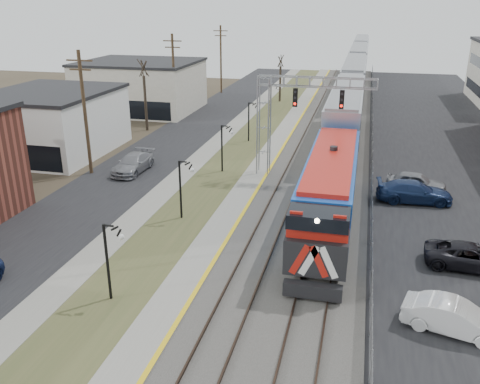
% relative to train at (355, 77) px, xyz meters
% --- Properties ---
extents(street_west, '(7.00, 120.00, 0.04)m').
position_rel_train_xyz_m(street_west, '(-17.00, -30.87, -2.92)').
color(street_west, black).
rests_on(street_west, ground).
extents(sidewalk, '(2.00, 120.00, 0.08)m').
position_rel_train_xyz_m(sidewalk, '(-12.50, -30.87, -2.90)').
color(sidewalk, gray).
rests_on(sidewalk, ground).
extents(grass_median, '(4.00, 120.00, 0.06)m').
position_rel_train_xyz_m(grass_median, '(-9.50, -30.87, -2.91)').
color(grass_median, '#404927').
rests_on(grass_median, ground).
extents(platform, '(2.00, 120.00, 0.24)m').
position_rel_train_xyz_m(platform, '(-6.50, -30.87, -2.82)').
color(platform, gray).
rests_on(platform, ground).
extents(ballast_bed, '(8.00, 120.00, 0.20)m').
position_rel_train_xyz_m(ballast_bed, '(-1.50, -30.87, -2.84)').
color(ballast_bed, '#595651').
rests_on(ballast_bed, ground).
extents(parking_lot, '(16.00, 120.00, 0.04)m').
position_rel_train_xyz_m(parking_lot, '(10.50, -30.87, -2.92)').
color(parking_lot, black).
rests_on(parking_lot, ground).
extents(platform_edge, '(0.24, 120.00, 0.01)m').
position_rel_train_xyz_m(platform_edge, '(-5.62, -30.87, -2.69)').
color(platform_edge, gold).
rests_on(platform_edge, platform).
extents(track_near, '(1.58, 120.00, 0.15)m').
position_rel_train_xyz_m(track_near, '(-3.50, -30.87, -2.66)').
color(track_near, '#2D2119').
rests_on(track_near, ballast_bed).
extents(track_far, '(1.58, 120.00, 0.15)m').
position_rel_train_xyz_m(track_far, '(-0.00, -30.87, -2.66)').
color(track_far, '#2D2119').
rests_on(track_far, ballast_bed).
extents(train, '(3.00, 108.65, 5.33)m').
position_rel_train_xyz_m(train, '(0.00, 0.00, 0.00)').
color(train, '#154CB1').
rests_on(train, ground).
extents(signal_gantry, '(9.00, 1.07, 8.15)m').
position_rel_train_xyz_m(signal_gantry, '(-4.28, -37.88, 2.65)').
color(signal_gantry, gray).
rests_on(signal_gantry, ground).
extents(lampposts, '(0.14, 62.14, 4.00)m').
position_rel_train_xyz_m(lampposts, '(-9.50, -47.59, -0.94)').
color(lampposts, black).
rests_on(lampposts, ground).
extents(utility_poles, '(0.28, 80.28, 10.00)m').
position_rel_train_xyz_m(utility_poles, '(-20.00, -40.87, 2.06)').
color(utility_poles, '#4C3823').
rests_on(utility_poles, ground).
extents(fence, '(0.04, 120.00, 1.60)m').
position_rel_train_xyz_m(fence, '(2.70, -30.87, -2.14)').
color(fence, gray).
rests_on(fence, ground).
extents(buildings_west, '(14.00, 67.00, 7.00)m').
position_rel_train_xyz_m(buildings_west, '(-26.50, -41.67, 0.07)').
color(buildings_west, beige).
rests_on(buildings_west, ground).
extents(bare_trees, '(12.30, 42.30, 5.95)m').
position_rel_train_xyz_m(bare_trees, '(-18.16, -26.96, -0.24)').
color(bare_trees, '#382D23').
rests_on(bare_trees, ground).
extents(car_lot_b, '(4.62, 2.59, 1.44)m').
position_rel_train_xyz_m(car_lot_b, '(6.22, -56.72, -2.22)').
color(car_lot_b, white).
rests_on(car_lot_b, ground).
extents(car_lot_c, '(4.94, 2.54, 1.33)m').
position_rel_train_xyz_m(car_lot_c, '(7.91, -50.47, -2.27)').
color(car_lot_c, black).
rests_on(car_lot_c, ground).
extents(car_lot_d, '(5.39, 2.53, 1.52)m').
position_rel_train_xyz_m(car_lot_d, '(5.65, -41.21, -2.18)').
color(car_lot_d, navy).
rests_on(car_lot_d, ground).
extents(car_lot_e, '(4.53, 2.27, 1.48)m').
position_rel_train_xyz_m(car_lot_e, '(5.93, -39.00, -2.20)').
color(car_lot_e, slate).
rests_on(car_lot_e, ground).
extents(car_street_b, '(2.22, 5.18, 1.49)m').
position_rel_train_xyz_m(car_street_b, '(-16.71, -39.73, -2.20)').
color(car_street_b, gray).
rests_on(car_street_b, ground).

